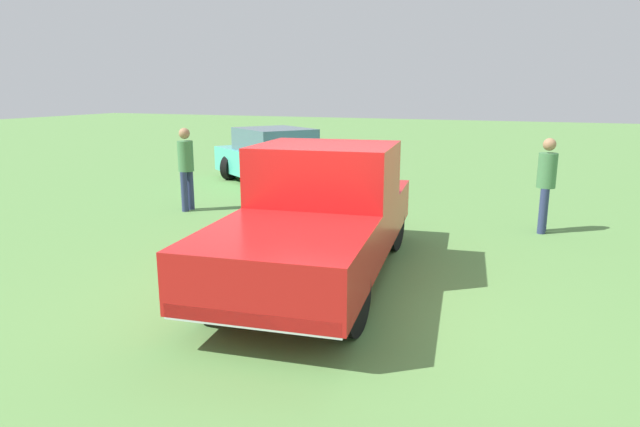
# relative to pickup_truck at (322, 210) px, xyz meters

# --- Properties ---
(ground_plane) EXTENTS (80.00, 80.00, 0.00)m
(ground_plane) POSITION_rel_pickup_truck_xyz_m (-0.54, -0.34, -0.91)
(ground_plane) COLOR #5B8C47
(pickup_truck) EXTENTS (5.16, 2.41, 1.79)m
(pickup_truck) POSITION_rel_pickup_truck_xyz_m (0.00, 0.00, 0.00)
(pickup_truck) COLOR black
(pickup_truck) RESTS_ON ground_plane
(sedan_far) EXTENTS (4.13, 4.74, 1.48)m
(sedan_far) POSITION_rel_pickup_truck_xyz_m (6.36, 3.84, -0.23)
(sedan_far) COLOR black
(sedan_far) RESTS_ON ground_plane
(person_bystander) EXTENTS (0.34, 0.33, 1.73)m
(person_bystander) POSITION_rel_pickup_truck_xyz_m (2.73, 4.15, 0.06)
(person_bystander) COLOR navy
(person_bystander) RESTS_ON ground_plane
(person_visitor) EXTENTS (0.34, 0.34, 1.68)m
(person_visitor) POSITION_rel_pickup_truck_xyz_m (3.61, -2.79, 0.03)
(person_visitor) COLOR navy
(person_visitor) RESTS_ON ground_plane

